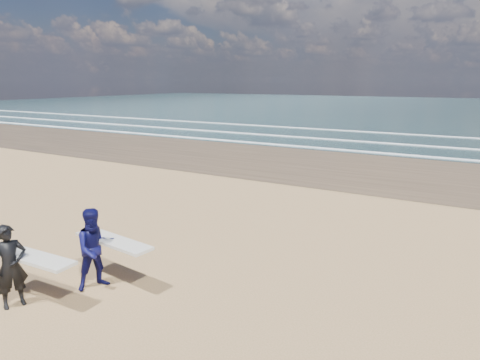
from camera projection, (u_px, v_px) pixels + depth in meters
The scene contains 2 objects.
surfer_near at pixel (13, 265), 8.85m from camera, with size 2.22×1.02×1.78m.
surfer_far at pixel (97, 248), 9.65m from camera, with size 2.25×1.30×1.88m.
Camera 1 is at (8.14, -5.33, 4.65)m, focal length 32.00 mm.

